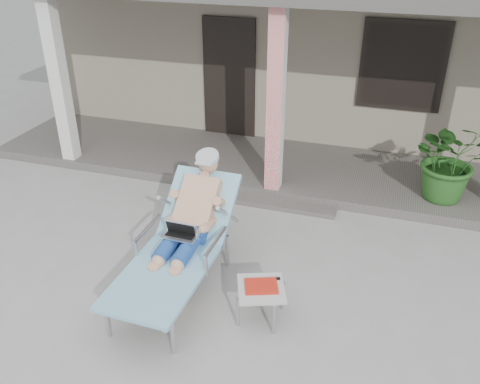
% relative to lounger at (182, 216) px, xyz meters
% --- Properties ---
extents(ground, '(60.00, 60.00, 0.00)m').
position_rel_lounger_xyz_m(ground, '(0.45, 0.14, -0.87)').
color(ground, '#9E9E99').
rests_on(ground, ground).
extents(house, '(10.40, 5.40, 3.30)m').
position_rel_lounger_xyz_m(house, '(0.45, 6.64, 0.80)').
color(house, gray).
rests_on(house, ground).
extents(porch_deck, '(10.00, 2.00, 0.15)m').
position_rel_lounger_xyz_m(porch_deck, '(0.45, 3.14, -0.80)').
color(porch_deck, '#605B56').
rests_on(porch_deck, ground).
extents(porch_step, '(2.00, 0.30, 0.07)m').
position_rel_lounger_xyz_m(porch_step, '(0.45, 1.99, -0.83)').
color(porch_step, '#605B56').
rests_on(porch_step, ground).
extents(lounger, '(0.86, 2.20, 1.41)m').
position_rel_lounger_xyz_m(lounger, '(0.00, 0.00, 0.00)').
color(lounger, '#B7B7BC').
rests_on(lounger, ground).
extents(side_table, '(0.61, 0.61, 0.43)m').
position_rel_lounger_xyz_m(side_table, '(1.00, -0.34, -0.51)').
color(side_table, beige).
rests_on(side_table, ground).
extents(potted_palm, '(1.29, 1.19, 1.20)m').
position_rel_lounger_xyz_m(potted_palm, '(2.89, 2.72, -0.12)').
color(potted_palm, '#26591E').
rests_on(potted_palm, porch_deck).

